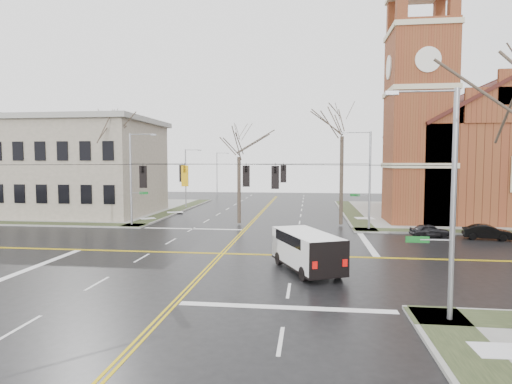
# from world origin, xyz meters

# --- Properties ---
(ground) EXTENTS (120.00, 120.00, 0.00)m
(ground) POSITION_xyz_m (0.00, 0.00, 0.00)
(ground) COLOR black
(ground) RESTS_ON ground
(sidewalks) EXTENTS (80.00, 80.00, 0.17)m
(sidewalks) POSITION_xyz_m (0.00, 0.00, 0.08)
(sidewalks) COLOR gray
(sidewalks) RESTS_ON ground
(road_markings) EXTENTS (100.00, 100.00, 0.01)m
(road_markings) POSITION_xyz_m (0.00, 0.00, 0.01)
(road_markings) COLOR gold
(road_markings) RESTS_ON ground
(church) EXTENTS (24.28, 27.48, 27.50)m
(church) POSITION_xyz_m (24.76, 24.78, 8.43)
(church) COLOR brown
(church) RESTS_ON ground
(civic_building_a) EXTENTS (18.00, 14.00, 11.00)m
(civic_building_a) POSITION_xyz_m (-22.00, 20.00, 5.50)
(civic_building_a) COLOR gray
(civic_building_a) RESTS_ON ground
(signal_pole_ne) EXTENTS (2.75, 0.22, 9.00)m
(signal_pole_ne) POSITION_xyz_m (11.32, 11.50, 4.95)
(signal_pole_ne) COLOR gray
(signal_pole_ne) RESTS_ON ground
(signal_pole_nw) EXTENTS (2.75, 0.22, 9.00)m
(signal_pole_nw) POSITION_xyz_m (-11.32, 11.50, 4.95)
(signal_pole_nw) COLOR gray
(signal_pole_nw) RESTS_ON ground
(signal_pole_se) EXTENTS (2.75, 0.22, 9.00)m
(signal_pole_se) POSITION_xyz_m (11.32, -11.50, 4.95)
(signal_pole_se) COLOR gray
(signal_pole_se) RESTS_ON ground
(span_wires) EXTENTS (23.02, 23.02, 0.03)m
(span_wires) POSITION_xyz_m (0.00, 0.00, 6.20)
(span_wires) COLOR black
(span_wires) RESTS_ON ground
(traffic_signals) EXTENTS (8.21, 8.26, 1.30)m
(traffic_signals) POSITION_xyz_m (-0.00, -0.67, 5.45)
(traffic_signals) COLOR black
(traffic_signals) RESTS_ON ground
(streetlight_north_a) EXTENTS (2.30, 0.20, 8.00)m
(streetlight_north_a) POSITION_xyz_m (-10.65, 28.00, 4.47)
(streetlight_north_a) COLOR gray
(streetlight_north_a) RESTS_ON ground
(streetlight_north_b) EXTENTS (2.30, 0.20, 8.00)m
(streetlight_north_b) POSITION_xyz_m (-10.65, 48.00, 4.47)
(streetlight_north_b) COLOR gray
(streetlight_north_b) RESTS_ON ground
(cargo_van) EXTENTS (4.49, 6.30, 2.25)m
(cargo_van) POSITION_xyz_m (5.76, -3.84, 1.33)
(cargo_van) COLOR white
(cargo_van) RESTS_ON ground
(parked_car_a) EXTENTS (3.39, 1.78, 1.10)m
(parked_car_a) POSITION_xyz_m (16.14, 8.74, 0.55)
(parked_car_a) COLOR black
(parked_car_a) RESTS_ON ground
(parked_car_b) EXTENTS (3.90, 2.04, 1.22)m
(parked_car_b) POSITION_xyz_m (20.48, 7.98, 0.61)
(parked_car_b) COLOR black
(parked_car_b) RESTS_ON ground
(tree_nw_far) EXTENTS (4.00, 4.00, 12.44)m
(tree_nw_far) POSITION_xyz_m (-14.77, 13.53, 8.99)
(tree_nw_far) COLOR #382B23
(tree_nw_far) RESTS_ON ground
(tree_nw_near) EXTENTS (4.00, 4.00, 10.08)m
(tree_nw_near) POSITION_xyz_m (-1.07, 13.78, 7.31)
(tree_nw_near) COLOR #382B23
(tree_nw_near) RESTS_ON ground
(tree_ne) EXTENTS (4.00, 4.00, 13.09)m
(tree_ne) POSITION_xyz_m (9.13, 14.16, 9.45)
(tree_ne) COLOR #382B23
(tree_ne) RESTS_ON ground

